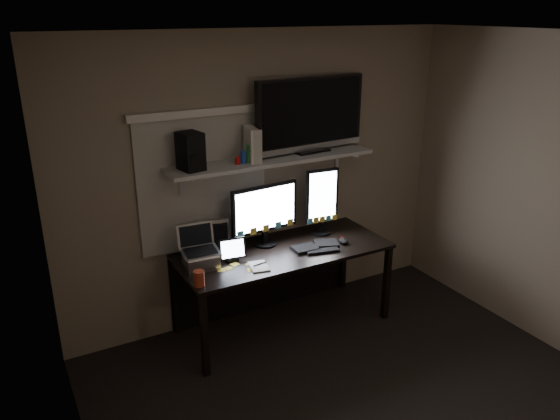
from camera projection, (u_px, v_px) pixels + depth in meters
ceiling at (418, 38)px, 2.81m from camera, size 3.60×3.60×0.00m
back_wall at (263, 179)px, 4.73m from camera, size 3.60×0.00×3.60m
left_wall at (86, 340)px, 2.44m from camera, size 0.00×3.60×3.60m
window_blinds at (204, 183)px, 4.45m from camera, size 1.10×0.02×1.10m
desk at (277, 263)px, 4.76m from camera, size 1.80×0.75×0.73m
wall_shelf at (272, 160)px, 4.51m from camera, size 1.80×0.35×0.03m
monitor_landscape at (265, 215)px, 4.60m from camera, size 0.63×0.12×0.55m
monitor_portrait at (322, 201)px, 4.82m from camera, size 0.31×0.09×0.61m
keyboard at (316, 246)px, 4.64m from camera, size 0.45×0.25×0.03m
mouse at (344, 241)px, 4.72m from camera, size 0.08×0.11×0.04m
notepad at (259, 266)px, 4.29m from camera, size 0.17×0.22×0.01m
tablet at (232, 250)px, 4.36m from camera, size 0.23×0.12×0.20m
file_sorter at (215, 236)px, 4.52m from camera, size 0.23×0.16×0.27m
laptop at (200, 248)px, 4.23m from camera, size 0.31×0.26×0.33m
cup at (199, 279)px, 3.98m from camera, size 0.08×0.08×0.12m
sticky_notes at (239, 268)px, 4.26m from camera, size 0.28×0.22×0.00m
tv at (310, 115)px, 4.60m from camera, size 1.06×0.27×0.63m
game_console at (251, 144)px, 4.37m from camera, size 0.11×0.24×0.27m
speaker at (190, 151)px, 4.13m from camera, size 0.19×0.22×0.29m
bottles at (249, 154)px, 4.34m from camera, size 0.24×0.07×0.15m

